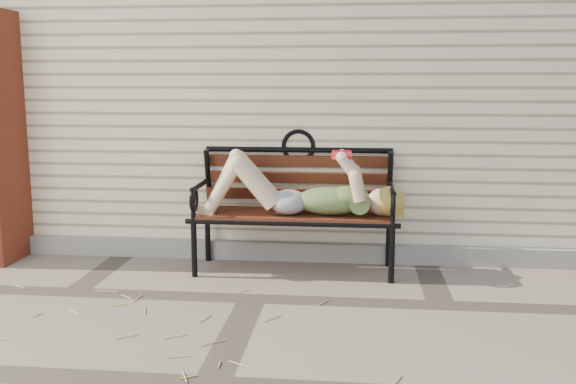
# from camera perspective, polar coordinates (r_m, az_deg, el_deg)

# --- Properties ---
(ground) EXTENTS (80.00, 80.00, 0.00)m
(ground) POSITION_cam_1_polar(r_m,az_deg,el_deg) (4.38, -3.18, -9.44)
(ground) COLOR gray
(ground) RESTS_ON ground
(house_wall) EXTENTS (8.00, 4.00, 3.00)m
(house_wall) POSITION_cam_1_polar(r_m,az_deg,el_deg) (7.11, 0.62, 10.25)
(house_wall) COLOR #F6E8C0
(house_wall) RESTS_ON ground
(foundation_strip) EXTENTS (8.00, 0.10, 0.15)m
(foundation_strip) POSITION_cam_1_polar(r_m,az_deg,el_deg) (5.28, -1.51, -5.23)
(foundation_strip) COLOR gray
(foundation_strip) RESTS_ON ground
(garden_bench) EXTENTS (1.65, 0.66, 1.07)m
(garden_bench) POSITION_cam_1_polar(r_m,az_deg,el_deg) (4.94, 0.68, -0.02)
(garden_bench) COLOR black
(garden_bench) RESTS_ON ground
(reading_woman) EXTENTS (1.56, 0.35, 0.49)m
(reading_woman) POSITION_cam_1_polar(r_m,az_deg,el_deg) (4.81, 0.69, 0.14)
(reading_woman) COLOR #0A3E48
(reading_woman) RESTS_ON ground
(straw_scatter) EXTENTS (2.97, 1.72, 0.01)m
(straw_scatter) POSITION_cam_1_polar(r_m,az_deg,el_deg) (3.94, -14.50, -11.91)
(straw_scatter) COLOR #CCB963
(straw_scatter) RESTS_ON ground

